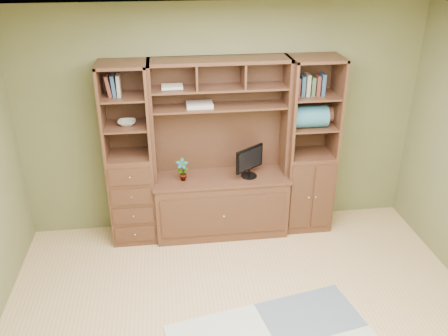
{
  "coord_description": "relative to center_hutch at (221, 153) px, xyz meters",
  "views": [
    {
      "loc": [
        -0.63,
        -3.01,
        3.16
      ],
      "look_at": [
        -0.08,
        1.2,
        1.1
      ],
      "focal_mm": 38.0,
      "sensor_mm": 36.0,
      "label": 1
    }
  ],
  "objects": [
    {
      "name": "room",
      "position": [
        0.04,
        -1.73,
        0.28
      ],
      "size": [
        4.6,
        4.1,
        2.64
      ],
      "color": "tan",
      "rests_on": "ground"
    },
    {
      "name": "center_hutch",
      "position": [
        0.0,
        0.0,
        0.0
      ],
      "size": [
        1.54,
        0.53,
        2.05
      ],
      "primitive_type": "cube",
      "color": "#4B2A1A",
      "rests_on": "ground"
    },
    {
      "name": "left_tower",
      "position": [
        -1.0,
        0.04,
        0.0
      ],
      "size": [
        0.5,
        0.45,
        2.05
      ],
      "primitive_type": "cube",
      "color": "#4B2A1A",
      "rests_on": "ground"
    },
    {
      "name": "right_tower",
      "position": [
        1.02,
        0.04,
        0.0
      ],
      "size": [
        0.55,
        0.45,
        2.05
      ],
      "primitive_type": "cube",
      "color": "#4B2A1A",
      "rests_on": "ground"
    },
    {
      "name": "monitor",
      "position": [
        0.32,
        -0.03,
        -0.05
      ],
      "size": [
        0.43,
        0.38,
        0.49
      ],
      "primitive_type": "cube",
      "rotation": [
        0.0,
        0.0,
        0.63
      ],
      "color": "black",
      "rests_on": "center_hutch"
    },
    {
      "name": "orchid",
      "position": [
        -0.43,
        -0.03,
        -0.16
      ],
      "size": [
        0.14,
        0.09,
        0.26
      ],
      "primitive_type": "imported",
      "color": "#B26D3C",
      "rests_on": "center_hutch"
    },
    {
      "name": "magazines",
      "position": [
        -0.22,
        0.09,
        0.54
      ],
      "size": [
        0.28,
        0.21,
        0.04
      ],
      "primitive_type": "cube",
      "color": "#C0B1A3",
      "rests_on": "center_hutch"
    },
    {
      "name": "bowl",
      "position": [
        -0.99,
        0.04,
        0.39
      ],
      "size": [
        0.19,
        0.19,
        0.05
      ],
      "primitive_type": "imported",
      "color": "beige",
      "rests_on": "left_tower"
    },
    {
      "name": "blanket_teal",
      "position": [
        0.96,
        -0.01,
        0.38
      ],
      "size": [
        0.41,
        0.24,
        0.24
      ],
      "primitive_type": "cube",
      "color": "#2D6578",
      "rests_on": "right_tower"
    },
    {
      "name": "blanket_red",
      "position": [
        1.18,
        0.12,
        0.35
      ],
      "size": [
        0.32,
        0.18,
        0.18
      ],
      "primitive_type": "cube",
      "color": "brown",
      "rests_on": "right_tower"
    }
  ]
}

